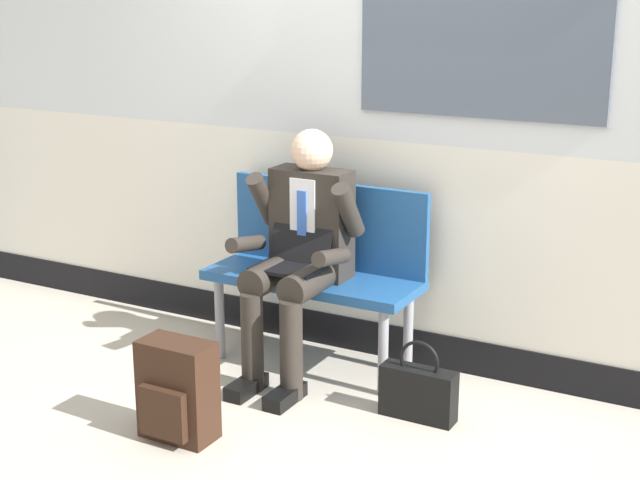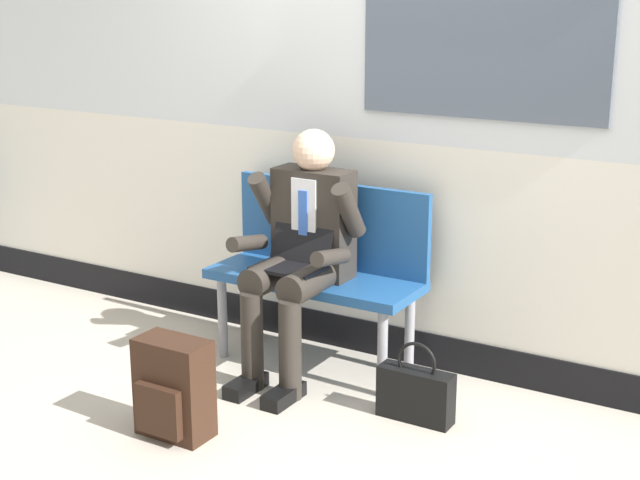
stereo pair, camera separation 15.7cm
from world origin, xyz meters
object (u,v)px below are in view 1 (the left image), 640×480
person_seated (299,249)px  bench_with_person (319,261)px  handbag (418,392)px  backpack (177,391)px

person_seated → bench_with_person: bearing=90.0°
bench_with_person → handbag: 0.92m
bench_with_person → person_seated: bearing=-90.0°
bench_with_person → person_seated: size_ratio=0.89×
bench_with_person → backpack: bench_with_person is taller
person_seated → backpack: (-0.13, -0.86, -0.45)m
person_seated → handbag: (0.73, -0.18, -0.53)m
bench_with_person → backpack: 1.12m
person_seated → backpack: person_seated is taller
person_seated → handbag: person_seated is taller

